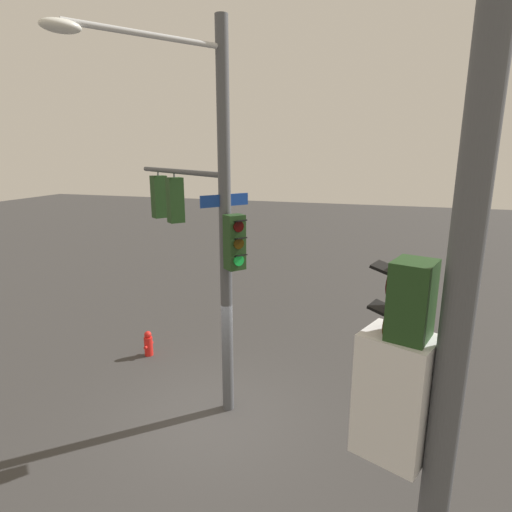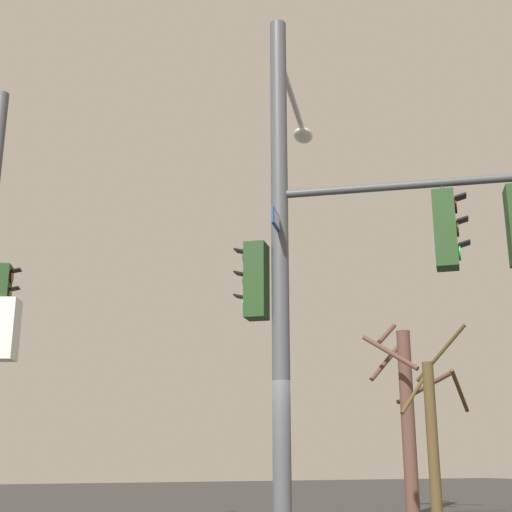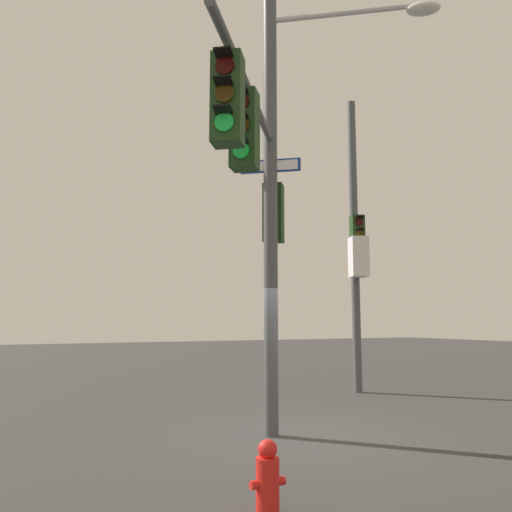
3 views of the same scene
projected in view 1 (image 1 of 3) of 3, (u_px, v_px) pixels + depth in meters
ground_plane at (214, 418)px, 9.12m from camera, size 80.00×80.00×0.00m
main_signal_pole_assembly at (200, 210)px, 8.92m from camera, size 5.08×3.92×8.09m
secondary_pole_assembly at (426, 367)px, 3.26m from camera, size 0.64×0.84×8.33m
fire_hydrant at (148, 344)px, 11.87m from camera, size 0.38×0.24×0.73m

